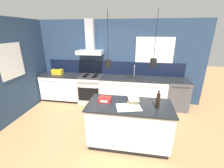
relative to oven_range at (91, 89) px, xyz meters
The scene contains 13 objects.
ground_plane 1.88m from the oven_range, 67.50° to the right, with size 16.00×16.00×0.00m, color #A87F51.
wall_back 1.16m from the oven_range, 25.43° to the left, with size 5.60×2.21×2.60m.
wall_left 2.17m from the oven_range, 150.27° to the right, with size 0.08×3.80×2.60m.
counter_run_left 1.02m from the oven_range, behind, with size 1.30×0.64×0.91m.
counter_run_sink 1.37m from the oven_range, ahead, with size 2.00×0.64×1.27m.
oven_range is the anchor object (origin of this frame).
dishwasher 2.68m from the oven_range, ahead, with size 0.63×0.65×0.91m.
kitchen_island 2.22m from the oven_range, 52.84° to the right, with size 1.67×0.79×0.91m.
bottle_on_island 2.67m from the oven_range, 44.49° to the right, with size 0.07×0.07×0.36m.
book_stack 2.20m from the oven_range, 49.06° to the right, with size 0.28×0.36×0.08m.
red_supply_box 1.97m from the oven_range, 64.13° to the right, with size 0.25×0.18×0.09m.
paper_pile 2.35m from the oven_range, 54.84° to the right, with size 0.52×0.43×0.01m.
yellow_toolbox 1.25m from the oven_range, behind, with size 0.34×0.18×0.19m.
Camera 1 is at (0.73, -2.73, 2.29)m, focal length 24.00 mm.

